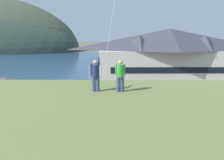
% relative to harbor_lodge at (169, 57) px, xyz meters
% --- Properties ---
extents(ground_plane, '(600.00, 600.00, 0.00)m').
position_rel_harbor_lodge_xyz_m(ground_plane, '(-10.84, -21.56, -6.10)').
color(ground_plane, '#66604C').
extents(parking_lot_pad, '(40.00, 20.00, 0.10)m').
position_rel_harbor_lodge_xyz_m(parking_lot_pad, '(-10.84, -16.56, -6.05)').
color(parking_lot_pad, slate).
rests_on(parking_lot_pad, ground).
extents(bay_water, '(360.00, 84.00, 0.03)m').
position_rel_harbor_lodge_xyz_m(bay_water, '(-10.84, 38.44, -6.09)').
color(bay_water, navy).
rests_on(bay_water, ground).
extents(harbor_lodge, '(29.39, 10.51, 11.53)m').
position_rel_harbor_lodge_xyz_m(harbor_lodge, '(0.00, 0.00, 0.00)').
color(harbor_lodge, beige).
rests_on(harbor_lodge, ground).
extents(storage_shed_near_lot, '(7.55, 5.06, 4.90)m').
position_rel_harbor_lodge_xyz_m(storage_shed_near_lot, '(-25.50, -14.58, -3.56)').
color(storage_shed_near_lot, '#756B5B').
rests_on(storage_shed_near_lot, ground).
extents(wharf_dock, '(3.20, 14.85, 0.70)m').
position_rel_harbor_lodge_xyz_m(wharf_dock, '(-11.22, 13.04, -5.75)').
color(wharf_dock, '#70604C').
rests_on(wharf_dock, ground).
extents(moored_boat_wharfside, '(2.94, 7.62, 2.16)m').
position_rel_harbor_lodge_xyz_m(moored_boat_wharfside, '(-14.77, 16.65, -5.38)').
color(moored_boat_wharfside, '#23564C').
rests_on(moored_boat_wharfside, ground).
extents(moored_boat_outer_mooring, '(2.24, 6.36, 2.16)m').
position_rel_harbor_lodge_xyz_m(moored_boat_outer_mooring, '(-7.89, 12.25, -5.38)').
color(moored_boat_outer_mooring, '#23564C').
rests_on(moored_boat_outer_mooring, ground).
extents(moored_boat_inner_slip, '(2.43, 6.32, 2.16)m').
position_rel_harbor_lodge_xyz_m(moored_boat_inner_slip, '(-14.52, 16.60, -5.38)').
color(moored_boat_inner_slip, '#23564C').
rests_on(moored_boat_inner_slip, ground).
extents(parked_car_lone_by_shed, '(4.27, 2.19, 1.82)m').
position_rel_harbor_lodge_xyz_m(parked_car_lone_by_shed, '(-15.35, -20.61, -5.04)').
color(parked_car_lone_by_shed, '#B28923').
rests_on(parked_car_lone_by_shed, parking_lot_pad).
extents(parked_car_mid_row_far, '(4.25, 2.14, 1.82)m').
position_rel_harbor_lodge_xyz_m(parked_car_mid_row_far, '(-2.74, -20.27, -5.04)').
color(parked_car_mid_row_far, red).
rests_on(parked_car_mid_row_far, parking_lot_pad).
extents(parked_car_corner_spot, '(4.33, 2.31, 1.82)m').
position_rel_harbor_lodge_xyz_m(parked_car_corner_spot, '(-7.45, -15.41, -5.04)').
color(parked_car_corner_spot, red).
rests_on(parked_car_corner_spot, parking_lot_pad).
extents(parked_car_front_row_red, '(4.32, 2.29, 1.82)m').
position_rel_harbor_lodge_xyz_m(parked_car_front_row_red, '(1.33, -15.42, -5.04)').
color(parked_car_front_row_red, '#B28923').
rests_on(parked_car_front_row_red, parking_lot_pad).
extents(parked_car_mid_row_center, '(4.33, 2.31, 1.82)m').
position_rel_harbor_lodge_xyz_m(parked_car_mid_row_center, '(-18.69, -15.33, -5.04)').
color(parked_car_mid_row_center, silver).
rests_on(parked_car_mid_row_center, parking_lot_pad).
extents(parking_light_pole, '(0.24, 0.78, 6.01)m').
position_rel_harbor_lodge_xyz_m(parking_light_pole, '(-14.66, -11.00, -2.48)').
color(parking_light_pole, '#ADADB2').
rests_on(parking_light_pole, parking_lot_pad).
extents(person_kite_flyer, '(0.52, 0.68, 1.86)m').
position_rel_harbor_lodge_xyz_m(person_kite_flyer, '(-11.94, -30.42, 2.18)').
color(person_kite_flyer, '#384770').
rests_on(person_kite_flyer, grassy_hill_foreground).
extents(person_companion, '(0.55, 0.40, 1.74)m').
position_rel_harbor_lodge_xyz_m(person_companion, '(-10.60, -30.48, 2.16)').
color(person_companion, '#384770').
rests_on(person_companion, grassy_hill_foreground).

